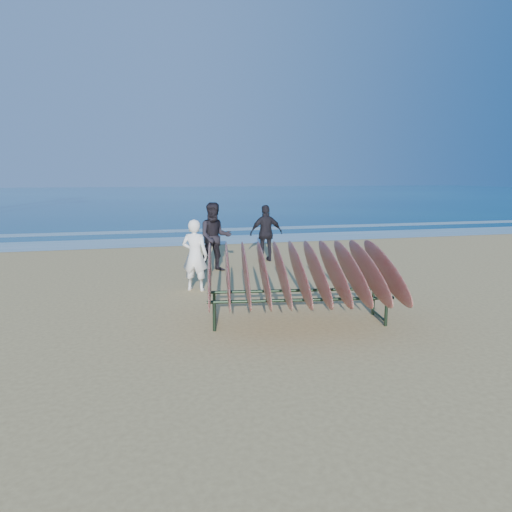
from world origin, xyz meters
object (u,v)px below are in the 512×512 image
at_px(surfboard_rack, 299,272).
at_px(person_dark_a, 215,237).
at_px(person_white, 195,255).
at_px(person_dark_b, 266,233).

distance_m(surfboard_rack, person_dark_a, 4.81).
xyz_separation_m(surfboard_rack, person_dark_a, (-0.74, 4.75, 0.02)).
height_order(surfboard_rack, person_white, person_white).
xyz_separation_m(person_white, person_dark_b, (2.50, 3.09, 0.04)).
bearing_deg(person_white, person_dark_a, -85.63).
bearing_deg(person_white, surfboard_rack, 144.05).
relative_size(person_dark_a, person_dark_b, 1.09).
height_order(surfboard_rack, person_dark_b, person_dark_b).
height_order(person_white, person_dark_b, person_dark_b).
relative_size(surfboard_rack, person_dark_a, 1.88).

